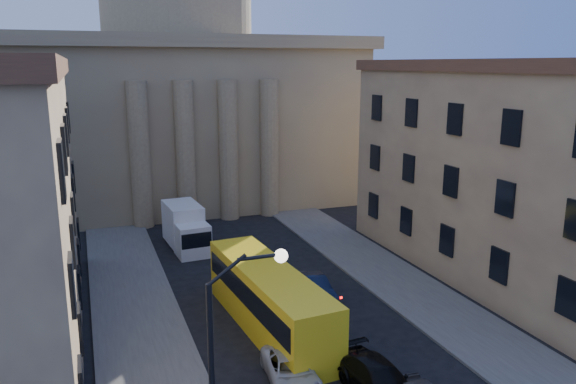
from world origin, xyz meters
name	(u,v)px	position (x,y,z in m)	size (l,w,h in m)	color
sidewalk_left	(149,365)	(-8.50, 18.00, 0.07)	(5.00, 60.00, 0.15)	#504D49
sidewalk_right	(443,313)	(8.50, 18.00, 0.07)	(5.00, 60.00, 0.15)	#504D49
church	(181,87)	(0.00, 55.47, 11.88)	(68.02, 28.76, 36.60)	#826950
building_right	(520,169)	(17.00, 22.00, 7.42)	(11.60, 26.60, 14.70)	tan
street_lamp	(228,363)	(-6.97, 8.00, 5.29)	(2.62, 0.44, 8.83)	black
car_left_mid	(291,371)	(-2.52, 14.22, 0.65)	(2.15, 4.67, 1.30)	silver
car_right_mid	(380,381)	(0.80, 11.89, 0.76)	(2.14, 5.27, 1.53)	black
car_right_distant	(315,288)	(2.24, 22.64, 0.72)	(1.52, 4.37, 1.44)	black
city_bus	(269,297)	(-1.73, 19.77, 1.87)	(3.79, 12.53, 3.48)	yellow
box_truck	(186,228)	(-3.51, 35.35, 1.63)	(2.90, 6.43, 3.44)	silver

